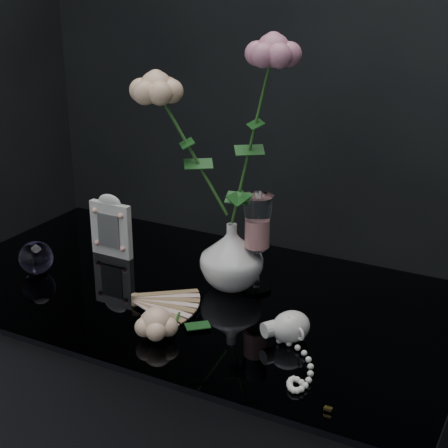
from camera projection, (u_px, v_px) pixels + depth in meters
The scene contains 9 objects.
table at pixel (196, 448), 1.49m from camera, with size 1.05×0.58×0.76m.
vase at pixel (232, 256), 1.36m from camera, with size 0.13×0.13×0.13m, color white.
wine_glass at pixel (257, 244), 1.33m from camera, with size 0.06×0.06×0.20m, color white, non-canonical shape.
picture_frame at pixel (111, 225), 1.50m from camera, with size 0.11×0.08×0.14m, color silver, non-canonical shape.
paperweight at pixel (36, 258), 1.42m from camera, with size 0.07×0.07×0.07m, color #876EB4, non-canonical shape.
paper_fan at pixel (135, 299), 1.30m from camera, with size 0.25×0.19×0.03m, color beige, non-canonical shape.
loose_rose at pixel (156, 323), 1.18m from camera, with size 0.13×0.16×0.06m, color beige, non-canonical shape.
pearl_jar at pixel (291, 325), 1.17m from camera, with size 0.19×0.20×0.06m, color silver, non-canonical shape.
roses at pixel (219, 129), 1.28m from camera, with size 0.30×0.14×0.41m.
Camera 1 is at (0.63, -1.00, 1.37)m, focal length 55.00 mm.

